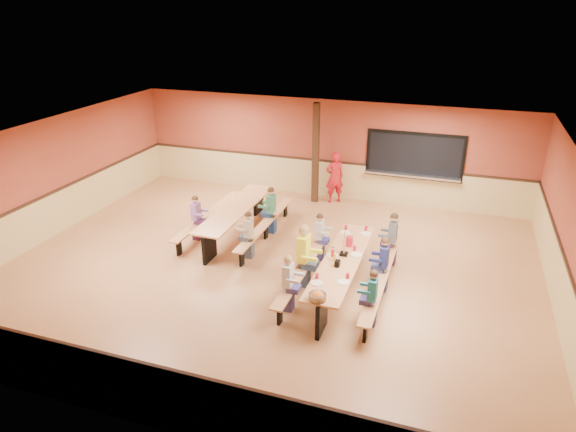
% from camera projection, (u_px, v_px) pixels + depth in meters
% --- Properties ---
extents(ground, '(12.00, 12.00, 0.00)m').
position_uv_depth(ground, '(270.00, 268.00, 11.82)').
color(ground, '#9F643C').
rests_on(ground, ground).
extents(room_envelope, '(12.04, 10.04, 3.02)m').
position_uv_depth(room_envelope, '(269.00, 241.00, 11.55)').
color(room_envelope, brown).
rests_on(room_envelope, ground).
extents(kitchen_pass_through, '(2.78, 0.28, 1.38)m').
position_uv_depth(kitchen_pass_through, '(414.00, 158.00, 14.78)').
color(kitchen_pass_through, black).
rests_on(kitchen_pass_through, ground).
extents(structural_post, '(0.18, 0.18, 3.00)m').
position_uv_depth(structural_post, '(316.00, 154.00, 15.12)').
color(structural_post, black).
rests_on(structural_post, ground).
extents(cafeteria_table_main, '(1.91, 3.70, 0.74)m').
position_uv_depth(cafeteria_table_main, '(342.00, 268.00, 10.74)').
color(cafeteria_table_main, '#BF7D4C').
rests_on(cafeteria_table_main, ground).
extents(cafeteria_table_second, '(1.91, 3.70, 0.74)m').
position_uv_depth(cafeteria_table_second, '(236.00, 215.00, 13.35)').
color(cafeteria_table_second, '#BF7D4C').
rests_on(cafeteria_table_second, ground).
extents(seated_child_white_left, '(0.36, 0.30, 1.19)m').
position_uv_depth(seated_child_white_left, '(288.00, 284.00, 10.04)').
color(seated_child_white_left, silver).
rests_on(seated_child_white_left, ground).
extents(seated_adult_yellow, '(0.46, 0.38, 1.40)m').
position_uv_depth(seated_adult_yellow, '(304.00, 256.00, 10.88)').
color(seated_adult_yellow, '#FAFF2C').
rests_on(seated_adult_yellow, ground).
extents(seated_child_grey_left, '(0.34, 0.28, 1.15)m').
position_uv_depth(seated_child_grey_left, '(319.00, 237.00, 12.02)').
color(seated_child_grey_left, beige).
rests_on(seated_child_grey_left, ground).
extents(seated_child_teal_right, '(0.34, 0.28, 1.15)m').
position_uv_depth(seated_child_teal_right, '(372.00, 298.00, 9.59)').
color(seated_child_teal_right, '#207284').
rests_on(seated_child_teal_right, ground).
extents(seated_child_navy_right, '(0.37, 0.31, 1.22)m').
position_uv_depth(seated_child_navy_right, '(384.00, 265.00, 10.73)').
color(seated_child_navy_right, navy).
rests_on(seated_child_navy_right, ground).
extents(seated_child_char_right, '(0.39, 0.32, 1.26)m').
position_uv_depth(seated_child_char_right, '(392.00, 239.00, 11.80)').
color(seated_child_char_right, '#50545A').
rests_on(seated_child_char_right, ground).
extents(seated_child_purple_sec, '(0.35, 0.29, 1.17)m').
position_uv_depth(seated_child_purple_sec, '(196.00, 218.00, 13.03)').
color(seated_child_purple_sec, '#845994').
rests_on(seated_child_purple_sec, ground).
extents(seated_child_green_sec, '(0.38, 0.31, 1.24)m').
position_uv_depth(seated_child_green_sec, '(271.00, 210.00, 13.41)').
color(seated_child_green_sec, '#397A59').
rests_on(seated_child_green_sec, ground).
extents(seated_child_tan_sec, '(0.34, 0.28, 1.16)m').
position_uv_depth(seated_child_tan_sec, '(249.00, 235.00, 12.12)').
color(seated_child_tan_sec, '#BAAA91').
rests_on(seated_child_tan_sec, ground).
extents(standing_woman, '(0.68, 0.64, 1.57)m').
position_uv_depth(standing_woman, '(335.00, 177.00, 15.36)').
color(standing_woman, red).
rests_on(standing_woman, ground).
extents(punch_pitcher, '(0.16, 0.16, 0.22)m').
position_uv_depth(punch_pitcher, '(349.00, 241.00, 11.19)').
color(punch_pitcher, '#B0172A').
rests_on(punch_pitcher, cafeteria_table_main).
extents(chip_bowl, '(0.32, 0.32, 0.15)m').
position_uv_depth(chip_bowl, '(317.00, 296.00, 9.21)').
color(chip_bowl, orange).
rests_on(chip_bowl, cafeteria_table_main).
extents(napkin_dispenser, '(0.10, 0.14, 0.13)m').
position_uv_depth(napkin_dispenser, '(337.00, 264.00, 10.36)').
color(napkin_dispenser, black).
rests_on(napkin_dispenser, cafeteria_table_main).
extents(condiment_mustard, '(0.06, 0.06, 0.17)m').
position_uv_depth(condiment_mustard, '(335.00, 257.00, 10.56)').
color(condiment_mustard, yellow).
rests_on(condiment_mustard, cafeteria_table_main).
extents(condiment_ketchup, '(0.06, 0.06, 0.17)m').
position_uv_depth(condiment_ketchup, '(332.00, 254.00, 10.71)').
color(condiment_ketchup, '#B2140F').
rests_on(condiment_ketchup, cafeteria_table_main).
extents(table_paddle, '(0.16, 0.16, 0.56)m').
position_uv_depth(table_paddle, '(344.00, 249.00, 10.78)').
color(table_paddle, black).
rests_on(table_paddle, cafeteria_table_main).
extents(place_settings, '(0.65, 3.30, 0.11)m').
position_uv_depth(place_settings, '(342.00, 257.00, 10.64)').
color(place_settings, beige).
rests_on(place_settings, cafeteria_table_main).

